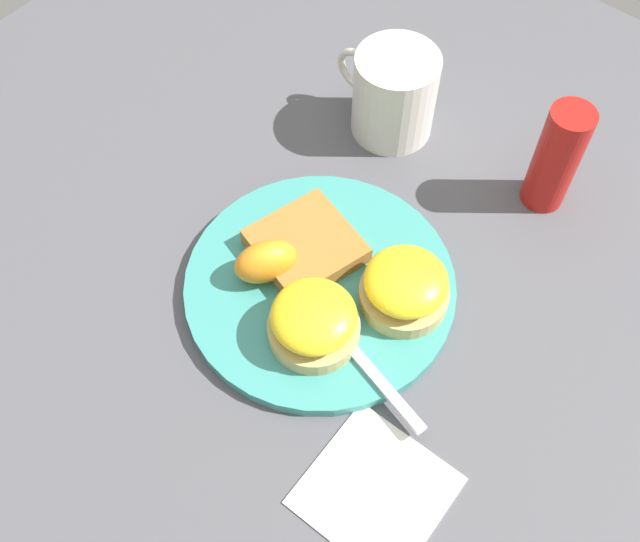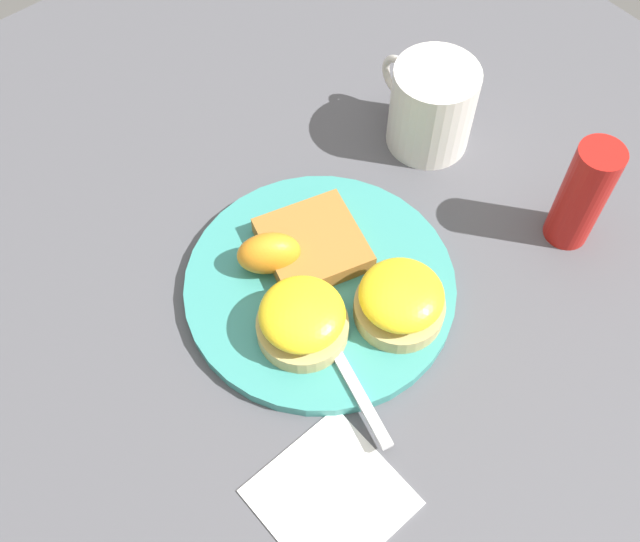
{
  "view_description": "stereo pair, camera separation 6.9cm",
  "coord_description": "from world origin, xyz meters",
  "px_view_note": "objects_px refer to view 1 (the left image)",
  "views": [
    {
      "loc": [
        -0.23,
        0.28,
        0.62
      ],
      "look_at": [
        0.0,
        0.0,
        0.03
      ],
      "focal_mm": 42.0,
      "sensor_mm": 36.0,
      "label": 1
    },
    {
      "loc": [
        -0.28,
        0.23,
        0.62
      ],
      "look_at": [
        0.0,
        0.0,
        0.03
      ],
      "focal_mm": 42.0,
      "sensor_mm": 36.0,
      "label": 2
    }
  ],
  "objects_px": {
    "orange_wedge": "(266,262)",
    "condiment_bottle": "(557,158)",
    "sandwich_benedict_right": "(405,287)",
    "hashbrown_patty": "(306,246)",
    "fork": "(333,327)",
    "sandwich_benedict_left": "(314,321)",
    "cup": "(393,94)"
  },
  "relations": [
    {
      "from": "sandwich_benedict_left",
      "to": "orange_wedge",
      "type": "relative_size",
      "value": 1.39
    },
    {
      "from": "fork",
      "to": "cup",
      "type": "bearing_deg",
      "value": -64.75
    },
    {
      "from": "sandwich_benedict_left",
      "to": "hashbrown_patty",
      "type": "bearing_deg",
      "value": -45.31
    },
    {
      "from": "sandwich_benedict_right",
      "to": "cup",
      "type": "xyz_separation_m",
      "value": [
        0.15,
        -0.18,
        0.01
      ]
    },
    {
      "from": "sandwich_benedict_right",
      "to": "orange_wedge",
      "type": "xyz_separation_m",
      "value": [
        0.12,
        0.06,
        -0.0
      ]
    },
    {
      "from": "orange_wedge",
      "to": "condiment_bottle",
      "type": "xyz_separation_m",
      "value": [
        -0.15,
        -0.26,
        0.03
      ]
    },
    {
      "from": "hashbrown_patty",
      "to": "condiment_bottle",
      "type": "xyz_separation_m",
      "value": [
        -0.14,
        -0.21,
        0.04
      ]
    },
    {
      "from": "condiment_bottle",
      "to": "sandwich_benedict_left",
      "type": "bearing_deg",
      "value": 74.81
    },
    {
      "from": "sandwich_benedict_left",
      "to": "fork",
      "type": "xyz_separation_m",
      "value": [
        -0.01,
        -0.02,
        -0.02
      ]
    },
    {
      "from": "cup",
      "to": "hashbrown_patty",
      "type": "bearing_deg",
      "value": 102.09
    },
    {
      "from": "hashbrown_patty",
      "to": "orange_wedge",
      "type": "bearing_deg",
      "value": 74.35
    },
    {
      "from": "fork",
      "to": "cup",
      "type": "relative_size",
      "value": 1.79
    },
    {
      "from": "sandwich_benedict_left",
      "to": "cup",
      "type": "distance_m",
      "value": 0.28
    },
    {
      "from": "sandwich_benedict_left",
      "to": "fork",
      "type": "bearing_deg",
      "value": -122.36
    },
    {
      "from": "sandwich_benedict_left",
      "to": "orange_wedge",
      "type": "height_order",
      "value": "sandwich_benedict_left"
    },
    {
      "from": "cup",
      "to": "sandwich_benedict_right",
      "type": "bearing_deg",
      "value": 129.34
    },
    {
      "from": "fork",
      "to": "cup",
      "type": "height_order",
      "value": "cup"
    },
    {
      "from": "cup",
      "to": "condiment_bottle",
      "type": "distance_m",
      "value": 0.18
    },
    {
      "from": "condiment_bottle",
      "to": "sandwich_benedict_right",
      "type": "bearing_deg",
      "value": 80.18
    },
    {
      "from": "orange_wedge",
      "to": "cup",
      "type": "distance_m",
      "value": 0.24
    },
    {
      "from": "orange_wedge",
      "to": "condiment_bottle",
      "type": "relative_size",
      "value": 0.49
    },
    {
      "from": "fork",
      "to": "condiment_bottle",
      "type": "relative_size",
      "value": 1.76
    },
    {
      "from": "sandwich_benedict_right",
      "to": "cup",
      "type": "height_order",
      "value": "cup"
    },
    {
      "from": "cup",
      "to": "condiment_bottle",
      "type": "xyz_separation_m",
      "value": [
        -0.18,
        -0.02,
        0.01
      ]
    },
    {
      "from": "hashbrown_patty",
      "to": "condiment_bottle",
      "type": "distance_m",
      "value": 0.26
    },
    {
      "from": "orange_wedge",
      "to": "fork",
      "type": "distance_m",
      "value": 0.09
    },
    {
      "from": "sandwich_benedict_right",
      "to": "hashbrown_patty",
      "type": "relative_size",
      "value": 0.91
    },
    {
      "from": "sandwich_benedict_right",
      "to": "condiment_bottle",
      "type": "distance_m",
      "value": 0.2
    },
    {
      "from": "sandwich_benedict_right",
      "to": "condiment_bottle",
      "type": "relative_size",
      "value": 0.68
    },
    {
      "from": "sandwich_benedict_right",
      "to": "fork",
      "type": "distance_m",
      "value": 0.07
    },
    {
      "from": "sandwich_benedict_left",
      "to": "hashbrown_patty",
      "type": "distance_m",
      "value": 0.09
    },
    {
      "from": "hashbrown_patty",
      "to": "fork",
      "type": "xyz_separation_m",
      "value": [
        -0.07,
        0.05,
        -0.01
      ]
    }
  ]
}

